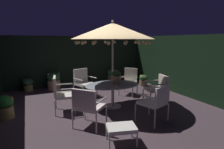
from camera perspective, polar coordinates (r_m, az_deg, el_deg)
ground_plane at (r=5.71m, az=-1.32°, el=-10.56°), size 6.83×7.43×0.02m
hedge_backdrop_rear at (r=8.76m, az=-10.77°, el=4.31°), size 6.83×0.30×2.24m
hedge_backdrop_right at (r=7.33m, az=22.74°, el=2.47°), size 0.30×7.43×2.24m
patio_dining_table at (r=5.67m, az=0.20°, el=-4.12°), size 1.72×1.26×0.72m
patio_umbrella at (r=5.49m, az=0.21°, el=13.29°), size 2.44×2.44×2.62m
centerpiece_planter at (r=5.58m, az=1.36°, el=-0.45°), size 0.31×0.31×0.44m
patio_chair_north at (r=7.08m, az=5.37°, el=-1.65°), size 0.82×0.82×0.99m
patio_chair_northeast at (r=6.84m, az=-8.83°, el=-1.95°), size 0.81×0.80×1.00m
patio_chair_east at (r=5.47m, az=-15.65°, el=-5.13°), size 0.66×0.73×1.04m
patio_chair_southeast at (r=4.35m, az=-7.58°, el=-9.23°), size 0.86×0.86×0.97m
patio_chair_south at (r=4.73m, az=13.38°, el=-7.82°), size 0.80×0.78×0.96m
patio_chair_southwest at (r=6.24m, az=14.06°, el=-3.72°), size 0.72×0.71×0.92m
ottoman_footrest at (r=3.82m, az=2.91°, el=-16.36°), size 0.66×0.55×0.37m
potted_plant_front_corner at (r=9.14m, az=0.07°, el=-0.11°), size 0.51×0.51×0.66m
potted_plant_back_center at (r=8.49m, az=-8.61°, el=-1.76°), size 0.34×0.34×0.48m
potted_plant_left_far at (r=8.50m, az=9.70°, el=-1.67°), size 0.38×0.38×0.50m
potted_plant_right_far at (r=8.21m, az=-24.66°, el=-2.70°), size 0.44×0.44×0.54m
potted_plant_back_right at (r=8.10m, az=-17.61°, el=-1.84°), size 0.53×0.53×0.73m
potted_plant_back_left at (r=5.69m, az=-30.37°, el=-8.57°), size 0.46×0.46×0.62m
potted_plant_left_near at (r=9.31m, az=6.24°, el=0.08°), size 0.54×0.54×0.68m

